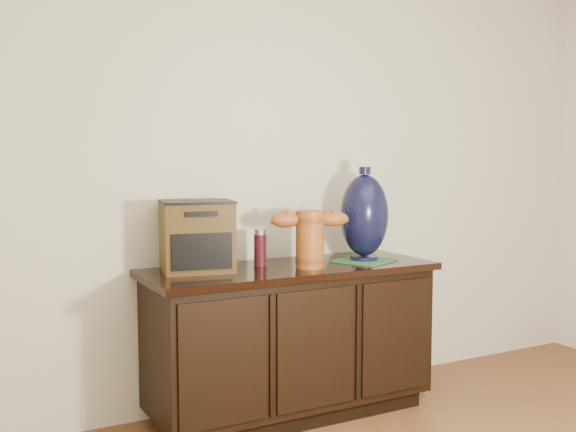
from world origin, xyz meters
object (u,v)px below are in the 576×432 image
tv_radio (197,236)px  lamp_base (364,216)px  spray_can (260,248)px  terracotta_vessel (310,236)px  sideboard (290,339)px

tv_radio → lamp_base: lamp_base is taller
spray_can → tv_radio: bearing=179.4°
lamp_base → spray_can: size_ratio=2.64×
terracotta_vessel → tv_radio: size_ratio=1.04×
tv_radio → lamp_base: size_ratio=0.79×
sideboard → terracotta_vessel: 0.54m
sideboard → spray_can: spray_can is taller
terracotta_vessel → lamp_base: lamp_base is taller
terracotta_vessel → lamp_base: (0.35, 0.04, 0.08)m
lamp_base → tv_radio: bearing=171.8°
terracotta_vessel → lamp_base: size_ratio=0.82×
lamp_base → spray_can: (-0.54, 0.12, -0.15)m
sideboard → tv_radio: size_ratio=3.85×
tv_radio → spray_can: tv_radio is taller
sideboard → terracotta_vessel: terracotta_vessel is taller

